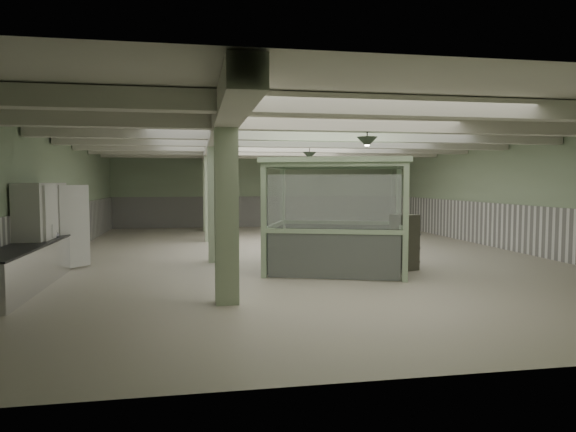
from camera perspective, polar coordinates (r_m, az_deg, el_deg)
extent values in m
plane|color=#BCB6A5|center=(15.79, 1.00, -4.27)|extent=(20.00, 20.00, 0.00)
cube|color=beige|center=(15.69, 1.01, 8.85)|extent=(14.00, 20.00, 0.02)
cube|color=#99B28E|center=(25.52, -3.39, 2.86)|extent=(14.00, 0.02, 3.60)
cube|color=#99B28E|center=(6.16, 19.48, -0.33)|extent=(14.00, 0.02, 3.60)
cube|color=#99B28E|center=(15.84, -24.70, 1.94)|extent=(0.02, 20.00, 3.60)
cube|color=#99B28E|center=(18.34, 23.01, 2.19)|extent=(0.02, 20.00, 3.60)
cube|color=white|center=(15.90, -24.51, -1.84)|extent=(0.05, 19.90, 1.50)
cube|color=white|center=(18.38, 22.86, -1.08)|extent=(0.05, 19.90, 1.50)
cube|color=white|center=(25.53, -3.37, 0.50)|extent=(13.90, 0.05, 1.50)
cube|color=beige|center=(15.39, -8.25, 8.09)|extent=(0.45, 19.90, 0.40)
cube|color=beige|center=(8.49, 11.16, 11.85)|extent=(13.90, 0.35, 0.32)
cube|color=beige|center=(10.84, 6.26, 10.14)|extent=(13.90, 0.35, 0.32)
cube|color=beige|center=(13.24, 3.15, 9.00)|extent=(13.90, 0.35, 0.32)
cube|color=beige|center=(15.68, 1.01, 8.20)|extent=(13.90, 0.35, 0.32)
cube|color=beige|center=(18.13, -0.55, 7.60)|extent=(13.90, 0.35, 0.32)
cube|color=beige|center=(20.60, -1.73, 7.15)|extent=(13.90, 0.35, 0.32)
cube|color=beige|center=(23.07, -2.66, 6.79)|extent=(13.90, 0.35, 0.32)
cube|color=#A9BE99|center=(9.36, -6.86, 1.20)|extent=(0.42, 0.42, 3.60)
cube|color=#A9BE99|center=(14.35, -8.05, 2.09)|extent=(0.42, 0.42, 3.60)
cube|color=#A9BE99|center=(19.35, -8.63, 2.52)|extent=(0.42, 0.42, 3.60)
cube|color=#A9BE99|center=(23.34, -8.91, 2.73)|extent=(0.42, 0.42, 3.60)
cone|color=#334131|center=(10.96, 8.78, 8.10)|extent=(0.44, 0.44, 0.22)
cone|color=#334131|center=(16.25, 2.40, 6.73)|extent=(0.44, 0.44, 0.22)
cone|color=#334131|center=(21.15, -0.58, 6.06)|extent=(0.44, 0.44, 0.22)
cube|color=silver|center=(11.98, -27.17, -5.16)|extent=(0.76, 4.53, 0.88)
cube|color=black|center=(11.92, -27.23, -3.02)|extent=(0.80, 4.57, 0.04)
cylinder|color=#B2B2B7|center=(13.20, -24.94, -2.12)|extent=(0.25, 0.25, 0.08)
cube|color=silver|center=(13.51, -25.66, -1.35)|extent=(0.60, 2.39, 2.19)
cube|color=silver|center=(12.90, -24.90, -1.55)|extent=(0.06, 0.90, 2.09)
cube|color=silver|center=(14.03, -23.20, -1.10)|extent=(0.59, 0.75, 2.09)
cube|color=silver|center=(12.89, -24.73, -1.55)|extent=(0.02, 0.05, 0.30)
cube|color=silver|center=(13.95, -23.61, -1.14)|extent=(0.02, 0.05, 0.30)
cube|color=#A0BD97|center=(11.80, -2.71, -0.52)|extent=(0.15, 0.15, 2.66)
cube|color=#A0BD97|center=(14.42, -0.61, 0.27)|extent=(0.15, 0.15, 2.66)
cube|color=#A0BD97|center=(11.60, 12.95, -0.68)|extent=(0.15, 0.15, 2.66)
cube|color=#A0BD97|center=(14.25, 12.17, 0.15)|extent=(0.15, 0.15, 2.66)
cube|color=#A0BD97|center=(12.90, 5.47, 6.02)|extent=(4.21, 3.88, 0.12)
cube|color=silver|center=(11.68, 5.03, -4.43)|extent=(2.85, 1.03, 1.05)
cube|color=silver|center=(11.57, 5.07, 1.61)|extent=(2.85, 1.03, 1.22)
cube|color=silver|center=(14.32, 5.72, -2.91)|extent=(2.85, 1.03, 1.05)
cube|color=silver|center=(14.23, 5.75, 2.02)|extent=(2.85, 1.03, 1.22)
cube|color=silver|center=(13.18, -1.55, -3.47)|extent=(0.86, 2.35, 1.05)
cube|color=silver|center=(13.09, -1.56, 1.88)|extent=(0.86, 2.35, 1.22)
cube|color=silver|center=(13.01, 12.47, -3.66)|extent=(0.86, 2.35, 1.05)
cube|color=silver|center=(12.90, 12.55, 1.76)|extent=(0.86, 2.35, 1.22)
cube|color=#525144|center=(13.36, 12.79, -2.82)|extent=(0.65, 0.76, 1.40)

